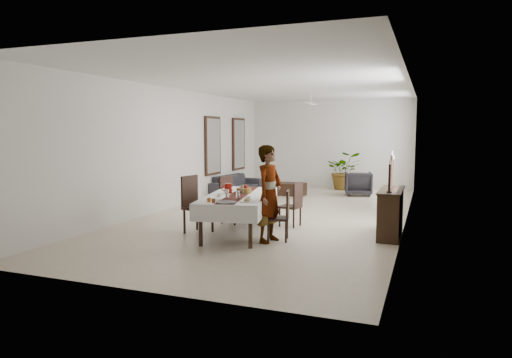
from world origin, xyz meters
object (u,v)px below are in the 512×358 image
object	(u,v)px
dining_table_top	(239,196)
sideboard_body	(391,213)
red_pitcher	(228,188)
sofa	(237,184)
woman	(269,194)

from	to	relation	value
dining_table_top	sideboard_body	size ratio (longest dim) A/B	1.66
red_pitcher	sofa	bearing A→B (deg)	111.38
dining_table_top	red_pitcher	world-z (taller)	red_pitcher
sideboard_body	sofa	bearing A→B (deg)	139.38
red_pitcher	woman	world-z (taller)	woman
woman	red_pitcher	bearing A→B (deg)	74.12
sideboard_body	woman	bearing A→B (deg)	-147.67
red_pitcher	sideboard_body	world-z (taller)	red_pitcher
dining_table_top	red_pitcher	xyz separation A→B (m)	(-0.28, 0.10, 0.14)
sofa	woman	bearing A→B (deg)	-144.61
sofa	dining_table_top	bearing A→B (deg)	-149.43
woman	dining_table_top	bearing A→B (deg)	71.61
dining_table_top	sideboard_body	world-z (taller)	sideboard_body
woman	sofa	size ratio (longest dim) A/B	0.85
sideboard_body	sofa	size ratio (longest dim) A/B	0.70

